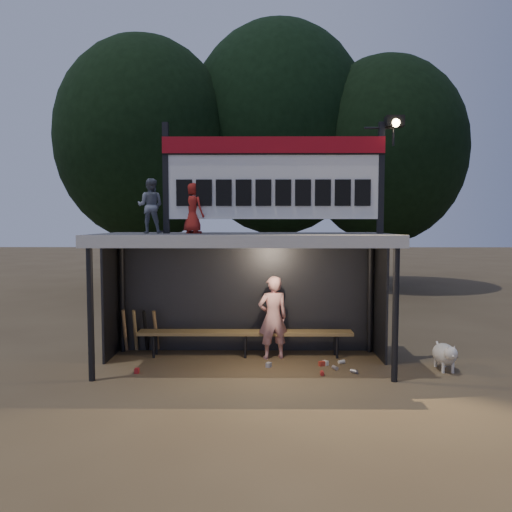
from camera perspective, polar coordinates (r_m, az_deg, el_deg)
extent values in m
plane|color=brown|center=(9.02, -1.32, -12.32)|extent=(80.00, 80.00, 0.00)
imported|color=white|center=(9.25, 1.94, -7.02)|extent=(0.64, 0.50, 1.53)
imported|color=slate|center=(8.81, -11.98, 5.60)|extent=(0.48, 0.38, 0.94)
imported|color=#A22018|center=(8.74, -7.23, 5.48)|extent=(0.51, 0.49, 0.89)
cube|color=#3C3C3E|center=(8.66, -1.35, 2.19)|extent=(5.00, 2.00, 0.12)
cube|color=silver|center=(7.64, -1.59, 1.65)|extent=(5.10, 0.06, 0.20)
cylinder|color=black|center=(8.32, -18.39, -6.12)|extent=(0.10, 0.10, 2.20)
cylinder|color=black|center=(8.16, 15.66, -6.26)|extent=(0.10, 0.10, 2.20)
cylinder|color=black|center=(10.02, -15.06, -4.36)|extent=(0.10, 0.10, 2.20)
cylinder|color=black|center=(9.89, 12.92, -4.43)|extent=(0.10, 0.10, 2.20)
cube|color=black|center=(9.76, -1.15, -4.44)|extent=(5.00, 0.04, 2.20)
cube|color=black|center=(9.67, -16.27, -4.69)|extent=(0.04, 1.00, 2.20)
cube|color=black|center=(9.52, 14.03, -4.77)|extent=(0.04, 1.00, 2.20)
cylinder|color=black|center=(9.66, -1.16, 1.73)|extent=(5.00, 0.06, 0.06)
cube|color=black|center=(8.83, -10.25, 8.73)|extent=(0.10, 0.10, 1.90)
cube|color=black|center=(8.92, 14.08, 8.62)|extent=(0.10, 0.10, 1.90)
cube|color=white|center=(8.68, 1.98, 8.87)|extent=(3.80, 0.08, 1.40)
cube|color=#A30B16|center=(8.70, 2.00, 12.57)|extent=(3.80, 0.04, 0.28)
cube|color=black|center=(8.67, 2.00, 11.60)|extent=(3.80, 0.02, 0.03)
cube|color=black|center=(8.71, -8.21, 7.17)|extent=(0.27, 0.03, 0.45)
cube|color=black|center=(8.67, -5.97, 7.20)|extent=(0.27, 0.03, 0.45)
cube|color=black|center=(8.63, -3.71, 7.23)|extent=(0.27, 0.03, 0.45)
cube|color=black|center=(8.62, -1.43, 7.24)|extent=(0.27, 0.03, 0.45)
cube|color=black|center=(8.61, 0.85, 7.24)|extent=(0.27, 0.03, 0.45)
cube|color=black|center=(8.62, 3.13, 7.23)|extent=(0.27, 0.03, 0.45)
cube|color=black|center=(8.64, 5.40, 7.21)|extent=(0.27, 0.03, 0.45)
cube|color=black|center=(8.68, 7.65, 7.18)|extent=(0.27, 0.03, 0.45)
cube|color=black|center=(8.73, 9.88, 7.14)|extent=(0.27, 0.03, 0.45)
cube|color=black|center=(8.79, 12.09, 7.09)|extent=(0.27, 0.03, 0.45)
cylinder|color=black|center=(9.02, 13.86, 14.02)|extent=(0.50, 0.04, 0.04)
cylinder|color=black|center=(9.06, 15.42, 12.99)|extent=(0.04, 0.04, 0.30)
cube|color=black|center=(9.05, 15.53, 14.60)|extent=(0.30, 0.22, 0.18)
sphere|color=#FFD88C|center=(8.96, 15.68, 14.45)|extent=(0.14, 0.14, 0.14)
cube|color=olive|center=(9.43, -1.22, -8.75)|extent=(4.00, 0.35, 0.06)
cylinder|color=black|center=(9.57, -11.63, -10.03)|extent=(0.05, 0.05, 0.45)
cylinder|color=black|center=(9.80, -11.33, -9.70)|extent=(0.05, 0.05, 0.45)
cylinder|color=black|center=(9.37, -1.24, -10.26)|extent=(0.05, 0.05, 0.45)
cylinder|color=black|center=(9.60, -1.20, -9.91)|extent=(0.05, 0.05, 0.45)
cylinder|color=black|center=(9.47, 9.26, -10.15)|extent=(0.05, 0.05, 0.45)
cylinder|color=black|center=(9.71, 9.04, -9.81)|extent=(0.05, 0.05, 0.45)
cylinder|color=black|center=(19.14, -12.44, 1.92)|extent=(0.50, 0.50, 3.74)
ellipsoid|color=black|center=(19.36, -12.61, 12.79)|extent=(6.46, 6.46, 7.48)
cylinder|color=black|center=(20.17, 2.53, 2.74)|extent=(0.50, 0.50, 4.18)
ellipsoid|color=black|center=(20.49, 2.57, 14.24)|extent=(7.22, 7.22, 8.36)
cylinder|color=black|center=(19.74, 14.32, 1.63)|extent=(0.50, 0.50, 3.52)
ellipsoid|color=black|center=(19.90, 14.50, 11.58)|extent=(6.08, 6.08, 7.04)
ellipsoid|color=beige|center=(9.23, 20.72, -10.45)|extent=(0.36, 0.58, 0.36)
sphere|color=white|center=(8.95, 21.36, -10.32)|extent=(0.22, 0.22, 0.22)
cone|color=beige|center=(8.87, 21.59, -10.60)|extent=(0.10, 0.10, 0.10)
cone|color=silver|center=(8.89, 21.12, -9.75)|extent=(0.06, 0.06, 0.07)
cone|color=beige|center=(8.93, 21.73, -9.71)|extent=(0.06, 0.06, 0.07)
cylinder|color=white|center=(9.09, 20.60, -11.86)|extent=(0.05, 0.05, 0.18)
cylinder|color=beige|center=(9.14, 21.57, -11.78)|extent=(0.05, 0.05, 0.18)
cylinder|color=beige|center=(9.41, 19.84, -11.28)|extent=(0.05, 0.05, 0.18)
cylinder|color=beige|center=(9.47, 20.77, -11.22)|extent=(0.05, 0.05, 0.18)
cylinder|color=white|center=(9.49, 20.09, -9.61)|extent=(0.04, 0.16, 0.14)
cylinder|color=#956E45|center=(10.04, -14.76, -8.22)|extent=(0.07, 0.27, 0.84)
cylinder|color=#A07E4A|center=(9.99, -13.64, -8.26)|extent=(0.08, 0.30, 0.83)
cylinder|color=black|center=(9.95, -12.51, -8.30)|extent=(0.07, 0.32, 0.83)
cylinder|color=olive|center=(9.90, -11.37, -8.34)|extent=(0.08, 0.35, 0.82)
cube|color=red|center=(8.77, -13.47, -12.63)|extent=(0.07, 0.10, 0.08)
cylinder|color=#BBBBC0|center=(8.82, 9.01, -12.50)|extent=(0.11, 0.14, 0.07)
cube|color=white|center=(9.06, 7.93, -12.01)|extent=(0.12, 0.12, 0.08)
cylinder|color=red|center=(8.50, 7.56, -13.13)|extent=(0.08, 0.12, 0.07)
cube|color=#A1A1A5|center=(8.87, 1.46, -12.33)|extent=(0.11, 0.12, 0.08)
cylinder|color=silver|center=(9.19, 9.75, -11.83)|extent=(0.14, 0.11, 0.07)
cube|color=red|center=(9.01, 7.53, -12.10)|extent=(0.12, 0.11, 0.08)
cylinder|color=#ADADB2|center=(8.68, 11.13, -12.79)|extent=(0.13, 0.13, 0.07)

